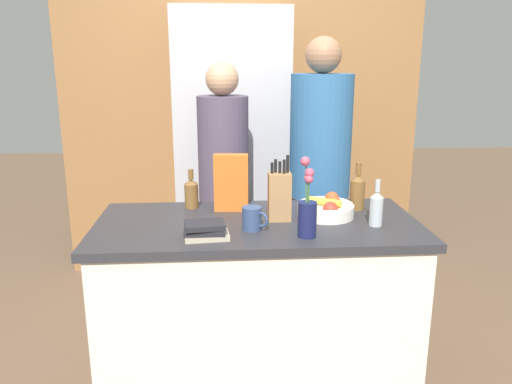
{
  "coord_description": "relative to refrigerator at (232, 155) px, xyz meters",
  "views": [
    {
      "loc": [
        -0.16,
        -2.23,
        1.64
      ],
      "look_at": [
        0.0,
        0.09,
        1.03
      ],
      "focal_mm": 35.0,
      "sensor_mm": 36.0,
      "label": 1
    }
  ],
  "objects": [
    {
      "name": "bottle_oil",
      "position": [
        0.62,
        -1.38,
        0.0
      ],
      "size": [
        0.06,
        0.06,
        0.22
      ],
      "color": "#B2BCC1",
      "rests_on": "kitchen_island"
    },
    {
      "name": "back_wall_wood",
      "position": [
        0.09,
        0.36,
        0.31
      ],
      "size": [
        2.72,
        0.12,
        2.6
      ],
      "color": "olive",
      "rests_on": "ground_plane"
    },
    {
      "name": "knife_block",
      "position": [
        0.19,
        -1.26,
        0.04
      ],
      "size": [
        0.1,
        0.09,
        0.31
      ],
      "color": "#A87A4C",
      "rests_on": "kitchen_island"
    },
    {
      "name": "bottle_wine",
      "position": [
        -0.23,
        -1.03,
        -0.0
      ],
      "size": [
        0.07,
        0.07,
        0.2
      ],
      "color": "brown",
      "rests_on": "kitchen_island"
    },
    {
      "name": "person_in_blue",
      "position": [
        0.51,
        -0.64,
        0.01
      ],
      "size": [
        0.36,
        0.36,
        1.77
      ],
      "rotation": [
        0.0,
        0.0,
        -0.09
      ],
      "color": "#383842",
      "rests_on": "ground_plane"
    },
    {
      "name": "cereal_box",
      "position": [
        -0.03,
        -1.09,
        0.06
      ],
      "size": [
        0.17,
        0.07,
        0.29
      ],
      "color": "orange",
      "rests_on": "kitchen_island"
    },
    {
      "name": "coffee_mug",
      "position": [
        0.06,
        -1.4,
        -0.03
      ],
      "size": [
        0.12,
        0.1,
        0.1
      ],
      "color": "#334770",
      "rests_on": "kitchen_island"
    },
    {
      "name": "flower_vase",
      "position": [
        0.28,
        -1.5,
        0.03
      ],
      "size": [
        0.08,
        0.08,
        0.35
      ],
      "color": "#191E4C",
      "rests_on": "kitchen_island"
    },
    {
      "name": "kitchen_island",
      "position": [
        0.09,
        -1.28,
        -0.53
      ],
      "size": [
        1.52,
        0.72,
        0.91
      ],
      "color": "silver",
      "rests_on": "ground_plane"
    },
    {
      "name": "fruit_bowl",
      "position": [
        0.43,
        -1.23,
        -0.04
      ],
      "size": [
        0.27,
        0.27,
        0.1
      ],
      "color": "silver",
      "rests_on": "kitchen_island"
    },
    {
      "name": "person_at_sink",
      "position": [
        -0.06,
        -0.61,
        -0.06
      ],
      "size": [
        0.3,
        0.3,
        1.63
      ],
      "rotation": [
        0.0,
        0.0,
        -0.23
      ],
      "color": "#383842",
      "rests_on": "ground_plane"
    },
    {
      "name": "refrigerator",
      "position": [
        0.0,
        0.0,
        0.0
      ],
      "size": [
        0.77,
        0.63,
        1.97
      ],
      "color": "#B7B7BC",
      "rests_on": "ground_plane"
    },
    {
      "name": "bottle_vinegar",
      "position": [
        0.61,
        -1.12,
        0.01
      ],
      "size": [
        0.07,
        0.07,
        0.24
      ],
      "color": "brown",
      "rests_on": "kitchen_island"
    },
    {
      "name": "book_stack",
      "position": [
        -0.15,
        -1.49,
        -0.05
      ],
      "size": [
        0.2,
        0.14,
        0.07
      ],
      "color": "#B7A88E",
      "rests_on": "kitchen_island"
    }
  ]
}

